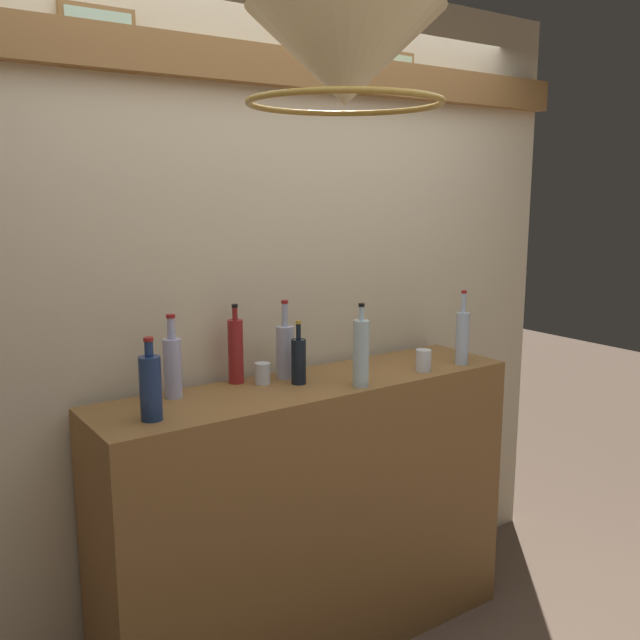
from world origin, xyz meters
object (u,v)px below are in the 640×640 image
object	(u,v)px
liquor_bottle_whiskey	(173,365)
liquor_bottle_mezcal	(151,387)
liquor_bottle_rum	(299,360)
liquor_bottle_gin	(285,350)
pendant_lamp	(345,60)
liquor_bottle_bourbon	(462,337)
liquor_bottle_rye	(361,352)
glass_tumbler_rocks	(423,360)
glass_tumbler_highball	(262,373)
liquor_bottle_vodka	(236,350)

from	to	relation	value
liquor_bottle_whiskey	liquor_bottle_mezcal	xyz separation A→B (m)	(-0.16, -0.19, -0.01)
liquor_bottle_rum	liquor_bottle_gin	world-z (taller)	liquor_bottle_gin
pendant_lamp	liquor_bottle_gin	bearing A→B (deg)	69.14
liquor_bottle_gin	liquor_bottle_bourbon	xyz separation A→B (m)	(0.72, -0.24, 0.01)
liquor_bottle_gin	liquor_bottle_mezcal	distance (m)	0.65
liquor_bottle_gin	liquor_bottle_mezcal	xyz separation A→B (m)	(-0.62, -0.19, -0.00)
liquor_bottle_rum	liquor_bottle_mezcal	bearing A→B (deg)	-172.11
liquor_bottle_whiskey	liquor_bottle_bourbon	size ratio (longest dim) A/B	0.95
liquor_bottle_rum	liquor_bottle_rye	world-z (taller)	liquor_bottle_rye
liquor_bottle_whiskey	pendant_lamp	world-z (taller)	pendant_lamp
glass_tumbler_rocks	liquor_bottle_rum	bearing A→B (deg)	165.49
liquor_bottle_rye	glass_tumbler_highball	xyz separation A→B (m)	(-0.28, 0.24, -0.09)
liquor_bottle_vodka	glass_tumbler_highball	xyz separation A→B (m)	(0.08, -0.07, -0.09)
liquor_bottle_whiskey	glass_tumbler_highball	bearing A→B (deg)	-4.72
liquor_bottle_mezcal	liquor_bottle_bourbon	xyz separation A→B (m)	(1.34, -0.05, 0.01)
liquor_bottle_mezcal	glass_tumbler_highball	distance (m)	0.53
liquor_bottle_vodka	liquor_bottle_mezcal	world-z (taller)	liquor_bottle_vodka
liquor_bottle_mezcal	liquor_bottle_bourbon	size ratio (longest dim) A/B	0.86
liquor_bottle_rye	liquor_bottle_mezcal	distance (m)	0.79
glass_tumbler_highball	glass_tumbler_rocks	bearing A→B (deg)	-18.54
liquor_bottle_rum	liquor_bottle_bourbon	distance (m)	0.74
liquor_bottle_bourbon	liquor_bottle_gin	bearing A→B (deg)	161.46
glass_tumbler_highball	pendant_lamp	bearing A→B (deg)	-103.28
liquor_bottle_rum	glass_tumbler_rocks	xyz separation A→B (m)	(0.52, -0.13, -0.05)
liquor_bottle_rum	glass_tumbler_highball	bearing A→B (deg)	145.60
glass_tumbler_highball	liquor_bottle_gin	bearing A→B (deg)	12.11
liquor_bottle_bourbon	liquor_bottle_rye	bearing A→B (deg)	-177.66
pendant_lamp	liquor_bottle_rye	bearing A→B (deg)	47.61
liquor_bottle_bourbon	glass_tumbler_rocks	xyz separation A→B (m)	(-0.21, 0.01, -0.07)
liquor_bottle_whiskey	glass_tumbler_highball	distance (m)	0.36
liquor_bottle_gin	liquor_bottle_mezcal	bearing A→B (deg)	-163.15
liquor_bottle_rum	liquor_bottle_rye	xyz separation A→B (m)	(0.17, -0.16, 0.04)
liquor_bottle_whiskey	liquor_bottle_rum	xyz separation A→B (m)	(0.46, -0.11, -0.03)
liquor_bottle_whiskey	pendant_lamp	distance (m)	1.22
liquor_bottle_rum	glass_tumbler_rocks	bearing A→B (deg)	-14.51
liquor_bottle_whiskey	glass_tumbler_highball	world-z (taller)	liquor_bottle_whiskey
liquor_bottle_bourbon	glass_tumbler_rocks	size ratio (longest dim) A/B	3.55
liquor_bottle_vodka	liquor_bottle_rum	distance (m)	0.24
liquor_bottle_rye	liquor_bottle_bourbon	size ratio (longest dim) A/B	1.00
liquor_bottle_bourbon	liquor_bottle_rum	bearing A→B (deg)	169.11
glass_tumbler_rocks	liquor_bottle_rye	bearing A→B (deg)	-175.13
liquor_bottle_gin	liquor_bottle_bourbon	bearing A→B (deg)	-18.54
liquor_bottle_gin	glass_tumbler_rocks	size ratio (longest dim) A/B	3.46
liquor_bottle_gin	liquor_bottle_bourbon	distance (m)	0.76
liquor_bottle_bourbon	glass_tumbler_highball	size ratio (longest dim) A/B	3.91
liquor_bottle_vodka	liquor_bottle_rye	bearing A→B (deg)	-40.80
liquor_bottle_mezcal	glass_tumbler_highball	size ratio (longest dim) A/B	3.37
liquor_bottle_rye	liquor_bottle_bourbon	bearing A→B (deg)	2.34
liquor_bottle_rum	liquor_bottle_mezcal	world-z (taller)	liquor_bottle_mezcal
liquor_bottle_gin	glass_tumbler_rocks	xyz separation A→B (m)	(0.51, -0.24, -0.07)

